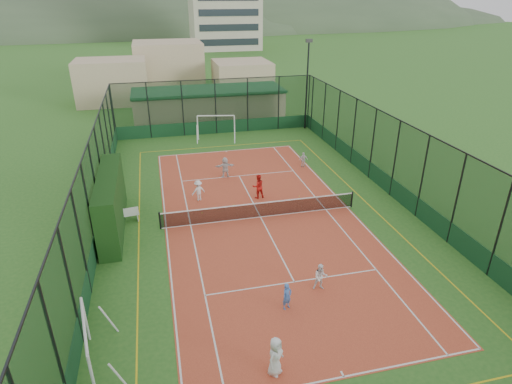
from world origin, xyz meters
TOP-DOWN VIEW (x-y plane):
  - ground at (0.00, 0.00)m, footprint 300.00×300.00m
  - court_slab at (0.00, 0.00)m, footprint 11.17×23.97m
  - tennis_net at (0.00, 0.00)m, footprint 11.67×0.12m
  - perimeter_fence at (0.00, 0.00)m, footprint 18.12×34.12m
  - floodlight_ne at (8.60, 16.60)m, footprint 0.60×0.26m
  - clubhouse at (0.00, 22.00)m, footprint 15.20×7.20m
  - distant_hills at (0.00, 150.00)m, footprint 200.00×60.00m
  - hedge_left at (-8.30, 0.77)m, footprint 1.08×7.20m
  - white_bench at (-7.80, 1.25)m, footprint 1.79×0.69m
  - futsal_goal_near at (-8.48, -9.43)m, footprint 3.19×1.44m
  - futsal_goal_far at (-0.29, 15.16)m, footprint 3.50×1.62m
  - child_near_left at (-2.27, -11.15)m, footprint 0.87×0.87m
  - child_near_mid at (-0.87, -8.02)m, footprint 0.53×0.45m
  - child_near_right at (0.95, -7.13)m, footprint 0.72×0.61m
  - child_far_left at (-3.28, 3.12)m, footprint 1.00×0.77m
  - child_far_right at (5.08, 7.00)m, footprint 0.71×0.37m
  - child_far_back at (-0.98, 6.47)m, footprint 1.38×0.47m
  - coach at (0.49, 2.62)m, footprint 0.85×0.70m
  - tennis_balls at (-0.67, 1.75)m, footprint 6.51×0.89m

SIDE VIEW (x-z plane):
  - ground at x=0.00m, z-range 0.00..0.00m
  - distant_hills at x=0.00m, z-range -12.00..12.00m
  - court_slab at x=0.00m, z-range 0.00..0.01m
  - tennis_balls at x=-0.67m, z-range 0.01..0.08m
  - white_bench at x=-7.80m, z-range 0.00..0.98m
  - tennis_net at x=0.00m, z-range 0.00..1.06m
  - child_far_right at x=5.08m, z-range 0.01..1.17m
  - child_near_mid at x=-0.87m, z-range 0.01..1.23m
  - child_near_right at x=0.95m, z-range 0.01..1.29m
  - child_far_left at x=-3.28m, z-range 0.01..1.37m
  - child_far_back at x=-0.98m, z-range 0.01..1.49m
  - child_near_left at x=-2.27m, z-range 0.01..1.54m
  - coach at x=0.49m, z-range 0.01..1.60m
  - futsal_goal_near at x=-8.48m, z-range 0.00..1.98m
  - futsal_goal_far at x=-0.29m, z-range 0.00..2.18m
  - hedge_left at x=-8.30m, z-range 0.00..3.15m
  - clubhouse at x=0.00m, z-range 0.00..3.15m
  - perimeter_fence at x=0.00m, z-range 0.00..5.00m
  - floodlight_ne at x=8.60m, z-range 0.00..8.25m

